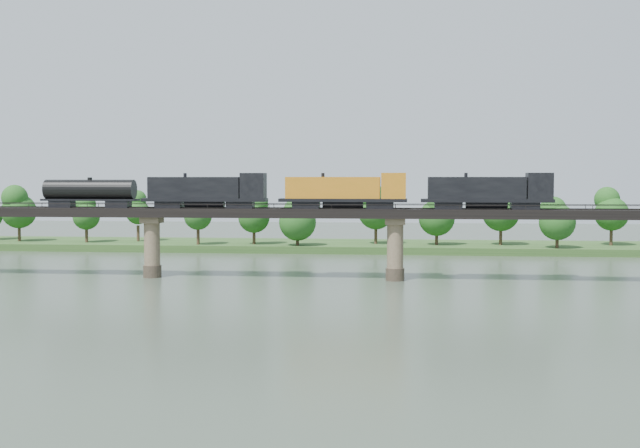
# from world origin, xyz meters

# --- Properties ---
(ground) EXTENTS (400.00, 400.00, 0.00)m
(ground) POSITION_xyz_m (0.00, 0.00, 0.00)
(ground) COLOR #334133
(ground) RESTS_ON ground
(far_bank) EXTENTS (300.00, 24.00, 1.60)m
(far_bank) POSITION_xyz_m (0.00, 85.00, 0.80)
(far_bank) COLOR #294A1D
(far_bank) RESTS_ON ground
(bridge) EXTENTS (236.00, 30.00, 11.50)m
(bridge) POSITION_xyz_m (0.00, 30.00, 5.46)
(bridge) COLOR #473A2D
(bridge) RESTS_ON ground
(bridge_superstructure) EXTENTS (220.00, 4.90, 0.75)m
(bridge_superstructure) POSITION_xyz_m (0.00, 30.00, 11.79)
(bridge_superstructure) COLOR black
(bridge_superstructure) RESTS_ON bridge
(far_treeline) EXTENTS (289.06, 17.54, 13.60)m
(far_treeline) POSITION_xyz_m (-8.21, 80.52, 8.83)
(far_treeline) COLOR #382619
(far_treeline) RESTS_ON far_bank
(freight_train) EXTENTS (83.15, 3.24, 5.72)m
(freight_train) POSITION_xyz_m (-15.76, 30.00, 14.23)
(freight_train) COLOR black
(freight_train) RESTS_ON bridge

